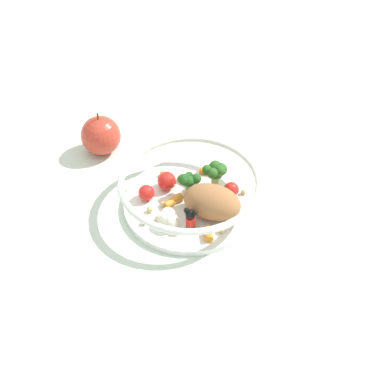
# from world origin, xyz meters

# --- Properties ---
(ground_plane) EXTENTS (2.40, 2.40, 0.00)m
(ground_plane) POSITION_xyz_m (0.00, 0.00, 0.00)
(ground_plane) COLOR silver
(food_container) EXTENTS (0.23, 0.23, 0.06)m
(food_container) POSITION_xyz_m (-0.01, 0.01, 0.03)
(food_container) COLOR white
(food_container) RESTS_ON ground_plane
(loose_apple) EXTENTS (0.07, 0.07, 0.09)m
(loose_apple) POSITION_xyz_m (0.22, 0.00, 0.04)
(loose_apple) COLOR #BC3828
(loose_apple) RESTS_ON ground_plane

